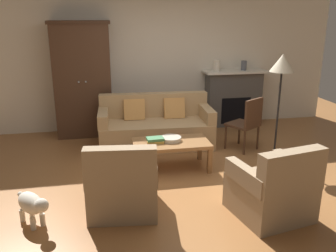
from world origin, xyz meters
The scene contains 15 objects.
ground_plane centered at (0.00, 0.00, 0.00)m, with size 9.60×9.60×0.00m, color #9E6638.
back_wall centered at (0.00, 2.55, 1.40)m, with size 7.20×0.10×2.80m, color silver.
fireplace centered at (1.55, 2.30, 0.57)m, with size 1.26×0.48×1.12m.
armoire centered at (-1.40, 2.22, 1.05)m, with size 1.06×0.57×2.08m.
couch centered at (-0.20, 1.39, 0.32)m, with size 1.96×0.94×0.86m.
coffee_table centered at (-0.14, 0.34, 0.37)m, with size 1.10×0.60×0.42m.
fruit_bowl centered at (-0.13, 0.39, 0.45)m, with size 0.31×0.31×0.06m, color beige.
book_stack centered at (-0.37, 0.35, 0.46)m, with size 0.26×0.19×0.07m.
mantel_vase_cream centered at (1.17, 2.28, 1.23)m, with size 0.13×0.13×0.21m, color beige.
mantel_vase_slate centered at (1.73, 2.28, 1.21)m, with size 0.11×0.11×0.19m, color #565B66.
armchair_near_left centered at (-0.92, -0.75, 0.32)m, with size 0.86×0.85×0.88m.
armchair_near_right centered at (0.71, -1.17, 0.32)m, with size 0.90×0.90×0.88m.
side_chair_wooden centered at (1.24, 0.83, 0.51)m, with size 0.61×0.61×0.90m.
floor_lamp centered at (1.53, 0.39, 1.41)m, with size 0.36×0.36×1.64m.
dog centered at (-1.90, -0.85, 0.25)m, with size 0.42×0.49×0.39m.
Camera 1 is at (-1.13, -4.51, 2.19)m, focal length 38.79 mm.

